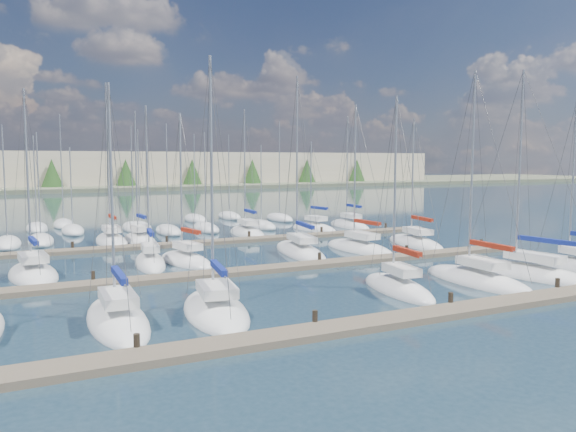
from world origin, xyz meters
name	(u,v)px	position (x,y,z in m)	size (l,w,h in m)	color
ground	(145,215)	(0.00, 60.00, 0.00)	(400.00, 400.00, 0.00)	#243B49
dock_near	(398,319)	(0.00, 2.01, 0.15)	(44.00, 1.93, 1.10)	#6B5E4C
dock_mid	(275,268)	(0.00, 16.01, 0.15)	(44.00, 1.93, 1.10)	#6B5E4C
dock_far	(212,242)	(0.00, 30.01, 0.15)	(44.00, 1.93, 1.10)	#6B5E4C
sailboat_g	(576,267)	(19.29, 7.21, 0.19)	(3.15, 7.55, 12.49)	white
sailboat_d	(398,288)	(3.87, 7.17, 0.19)	(3.22, 7.50, 12.11)	white
sailboat_i	(150,262)	(-7.43, 21.92, 0.20)	(3.04, 7.63, 12.36)	white
sailboat_f	(527,273)	(14.30, 7.05, 0.18)	(4.44, 10.52, 14.31)	white
sailboat_q	(314,229)	(13.25, 34.82, 0.18)	(3.71, 7.32, 10.43)	white
sailboat_r	(349,225)	(18.29, 35.58, 0.19)	(2.77, 8.24, 13.37)	white
sailboat_k	(300,251)	(4.76, 21.58, 0.18)	(4.38, 10.55, 15.25)	white
sailboat_p	(247,233)	(5.22, 34.47, 0.19)	(3.11, 8.15, 13.62)	white
sailboat_m	(415,243)	(16.32, 21.24, 0.17)	(4.11, 9.07, 12.19)	white
sailboat_o	(140,240)	(-5.84, 33.93, 0.19)	(2.96, 6.96, 12.97)	white
sailboat_l	(359,248)	(10.08, 20.91, 0.18)	(3.34, 8.81, 13.08)	white
sailboat_e	(477,280)	(9.77, 6.93, 0.18)	(3.04, 8.93, 14.00)	white
sailboat_c	(216,310)	(-7.30, 7.23, 0.18)	(4.20, 8.47, 13.52)	white
sailboat_n	(111,241)	(-8.27, 34.77, 0.20)	(2.70, 8.71, 15.51)	white
sailboat_j	(186,261)	(-4.87, 21.45, 0.18)	(3.68, 7.23, 11.87)	white
sailboat_h	(33,274)	(-15.28, 21.02, 0.18)	(3.64, 7.96, 13.04)	white
sailboat_b	(117,320)	(-12.00, 7.64, 0.17)	(2.89, 8.73, 11.99)	white
distant_boats	(136,227)	(-4.34, 43.76, 0.29)	(36.93, 20.75, 13.30)	#9EA0A5
shoreline	(27,161)	(-13.29, 149.77, 7.44)	(400.00, 60.00, 38.00)	#666B51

